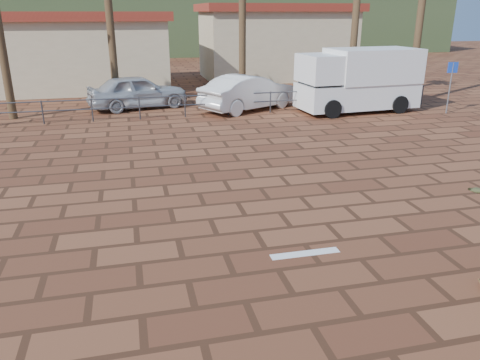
# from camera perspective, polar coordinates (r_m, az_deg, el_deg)

# --- Properties ---
(ground) EXTENTS (120.00, 120.00, 0.00)m
(ground) POSITION_cam_1_polar(r_m,az_deg,el_deg) (10.20, 1.81, -6.24)
(ground) COLOR brown
(ground) RESTS_ON ground
(paint_stripe) EXTENTS (1.40, 0.22, 0.01)m
(paint_stripe) POSITION_cam_1_polar(r_m,az_deg,el_deg) (9.39, 7.93, -8.86)
(paint_stripe) COLOR white
(paint_stripe) RESTS_ON ground
(guardrail) EXTENTS (24.06, 0.06, 1.00)m
(guardrail) POSITION_cam_1_polar(r_m,az_deg,el_deg) (21.32, -6.74, 9.41)
(guardrail) COLOR #47494F
(guardrail) RESTS_ON ground
(building_west) EXTENTS (12.60, 7.60, 4.50)m
(building_west) POSITION_cam_1_polar(r_m,az_deg,el_deg) (31.12, -20.67, 14.55)
(building_west) COLOR beige
(building_west) RESTS_ON ground
(building_east) EXTENTS (10.60, 6.60, 5.00)m
(building_east) POSITION_cam_1_polar(r_m,az_deg,el_deg) (34.51, 4.37, 16.53)
(building_east) COLOR beige
(building_east) RESTS_ON ground
(hill_front) EXTENTS (70.00, 18.00, 6.00)m
(hill_front) POSITION_cam_1_polar(r_m,az_deg,el_deg) (58.90, -11.64, 17.99)
(hill_front) COLOR #384C28
(hill_front) RESTS_ON ground
(campervan) EXTENTS (5.72, 2.78, 2.88)m
(campervan) POSITION_cam_1_polar(r_m,az_deg,el_deg) (23.12, 14.28, 11.86)
(campervan) COLOR white
(campervan) RESTS_ON ground
(car_silver) EXTENTS (5.11, 3.04, 1.63)m
(car_silver) POSITION_cam_1_polar(r_m,az_deg,el_deg) (23.75, -12.34, 10.49)
(car_silver) COLOR #AFB2B6
(car_silver) RESTS_ON ground
(car_white) EXTENTS (5.31, 3.95, 1.67)m
(car_white) POSITION_cam_1_polar(r_m,az_deg,el_deg) (22.85, 1.14, 10.63)
(car_white) COLOR silver
(car_white) RESTS_ON ground
(street_sign) EXTENTS (0.48, 0.10, 2.34)m
(street_sign) POSITION_cam_1_polar(r_m,az_deg,el_deg) (23.90, 24.36, 11.27)
(street_sign) COLOR gray
(street_sign) RESTS_ON ground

